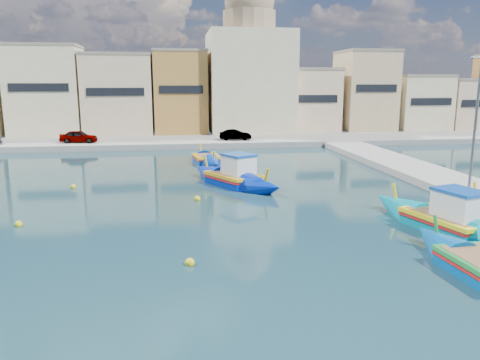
{
  "coord_description": "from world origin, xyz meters",
  "views": [
    {
      "loc": [
        0.5,
        -18.42,
        6.54
      ],
      "look_at": [
        4.0,
        6.0,
        1.4
      ],
      "focal_mm": 35.0,
      "sensor_mm": 36.0,
      "label": 1
    }
  ],
  "objects_px": {
    "quay_street_lamp": "(475,122)",
    "luzzu_blue_cabin": "(234,179)",
    "church_block": "(249,67)",
    "luzzu_green": "(207,160)",
    "luzzu_turquoise_cabin": "(448,223)"
  },
  "relations": [
    {
      "from": "luzzu_blue_cabin",
      "to": "luzzu_turquoise_cabin",
      "type": "bearing_deg",
      "value": -52.91
    },
    {
      "from": "luzzu_turquoise_cabin",
      "to": "luzzu_blue_cabin",
      "type": "height_order",
      "value": "luzzu_blue_cabin"
    },
    {
      "from": "quay_street_lamp",
      "to": "church_block",
      "type": "bearing_deg",
      "value": 102.35
    },
    {
      "from": "quay_street_lamp",
      "to": "luzzu_green",
      "type": "distance_m",
      "value": 20.37
    },
    {
      "from": "quay_street_lamp",
      "to": "luzzu_turquoise_cabin",
      "type": "bearing_deg",
      "value": -129.75
    },
    {
      "from": "church_block",
      "to": "quay_street_lamp",
      "type": "bearing_deg",
      "value": -77.65
    },
    {
      "from": "church_block",
      "to": "quay_street_lamp",
      "type": "distance_m",
      "value": 35.04
    },
    {
      "from": "luzzu_blue_cabin",
      "to": "luzzu_green",
      "type": "height_order",
      "value": "luzzu_blue_cabin"
    },
    {
      "from": "quay_street_lamp",
      "to": "luzzu_blue_cabin",
      "type": "xyz_separation_m",
      "value": [
        -13.09,
        5.13,
        -3.94
      ]
    },
    {
      "from": "church_block",
      "to": "luzzu_turquoise_cabin",
      "type": "bearing_deg",
      "value": -86.24
    },
    {
      "from": "quay_street_lamp",
      "to": "luzzu_green",
      "type": "height_order",
      "value": "quay_street_lamp"
    },
    {
      "from": "luzzu_blue_cabin",
      "to": "quay_street_lamp",
      "type": "bearing_deg",
      "value": -21.39
    },
    {
      "from": "church_block",
      "to": "luzzu_green",
      "type": "bearing_deg",
      "value": -108.73
    },
    {
      "from": "luzzu_green",
      "to": "luzzu_turquoise_cabin",
      "type": "bearing_deg",
      "value": -64.58
    },
    {
      "from": "church_block",
      "to": "luzzu_green",
      "type": "height_order",
      "value": "church_block"
    }
  ]
}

